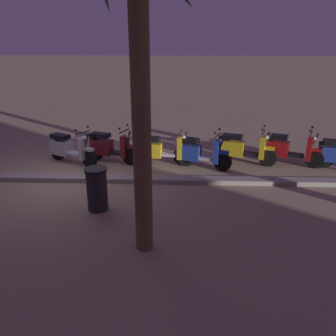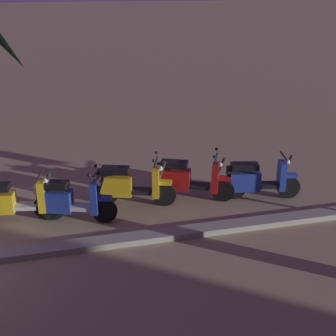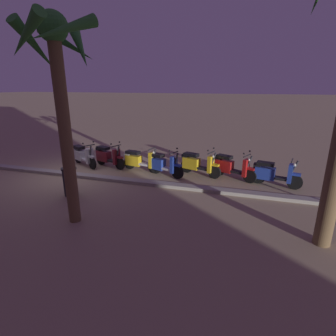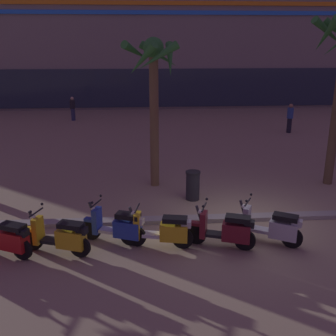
# 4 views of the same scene
# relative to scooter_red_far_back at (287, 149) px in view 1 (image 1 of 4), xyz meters

# --- Properties ---
(ground_plane) EXTENTS (200.00, 200.00, 0.00)m
(ground_plane) POSITION_rel_scooter_red_far_back_xyz_m (6.12, 1.41, -0.47)
(ground_plane) COLOR #9E896B
(curb_strip) EXTENTS (60.00, 0.36, 0.12)m
(curb_strip) POSITION_rel_scooter_red_far_back_xyz_m (6.12, 1.58, -0.41)
(curb_strip) COLOR gray
(curb_strip) RESTS_ON ground
(scooter_red_far_back) EXTENTS (1.70, 0.93, 1.17)m
(scooter_red_far_back) POSITION_rel_scooter_red_far_back_xyz_m (0.00, 0.00, 0.00)
(scooter_red_far_back) COLOR black
(scooter_red_far_back) RESTS_ON ground
(scooter_yellow_tail_end) EXTENTS (1.73, 0.82, 1.17)m
(scooter_yellow_tail_end) POSITION_rel_scooter_red_far_back_xyz_m (1.33, -0.02, -0.00)
(scooter_yellow_tail_end) COLOR black
(scooter_yellow_tail_end) RESTS_ON ground
(scooter_blue_gap_after_mid) EXTENTS (1.68, 0.83, 1.17)m
(scooter_blue_gap_after_mid) POSITION_rel_scooter_red_far_back_xyz_m (2.66, 0.43, -0.01)
(scooter_blue_gap_after_mid) COLOR black
(scooter_blue_gap_after_mid) RESTS_ON ground
(scooter_yellow_last_in_row) EXTENTS (1.82, 0.67, 1.04)m
(scooter_yellow_last_in_row) POSITION_rel_scooter_red_far_back_xyz_m (3.77, 0.15, -0.02)
(scooter_yellow_last_in_row) COLOR black
(scooter_yellow_last_in_row) RESTS_ON ground
(scooter_maroon_lead_nearest) EXTENTS (1.67, 0.81, 1.17)m
(scooter_maroon_lead_nearest) POSITION_rel_scooter_red_far_back_xyz_m (5.33, 0.02, 0.00)
(scooter_maroon_lead_nearest) COLOR black
(scooter_maroon_lead_nearest) RESTS_ON ground
(scooter_silver_second_in_line) EXTENTS (1.67, 1.02, 1.17)m
(scooter_silver_second_in_line) POSITION_rel_scooter_red_far_back_xyz_m (6.52, 0.14, -0.01)
(scooter_silver_second_in_line) COLOR black
(scooter_silver_second_in_line) RESTS_ON ground
(palm_tree_mid_walkway) EXTENTS (1.98, 1.98, 5.05)m
(palm_tree_mid_walkway) POSITION_rel_scooter_red_far_back_xyz_m (3.75, 4.67, 3.33)
(palm_tree_mid_walkway) COLOR brown
(palm_tree_mid_walkway) RESTS_ON ground
(litter_bin) EXTENTS (0.48, 0.48, 0.95)m
(litter_bin) POSITION_rel_scooter_red_far_back_xyz_m (4.93, 3.23, 0.02)
(litter_bin) COLOR #232328
(litter_bin) RESTS_ON ground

